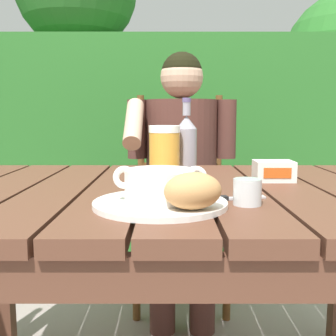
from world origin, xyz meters
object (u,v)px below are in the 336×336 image
Objects in this scene: serving_plate at (161,204)px; soup_bowl at (161,184)px; person_eating at (182,164)px; water_glass_small at (248,192)px; beer_glass at (165,157)px; table_knife at (227,198)px; bread_roll at (194,191)px; butter_tub at (274,171)px; beer_bottle at (187,149)px; chair_near_diner at (181,202)px.

soup_bowl is at bearing 97.13° from serving_plate.
water_glass_small is (0.12, -0.93, 0.05)m from person_eating.
table_knife is (0.14, -0.15, -0.08)m from beer_glass.
bread_roll is 0.49m from butter_tub.
soup_bowl is (-0.08, -0.94, 0.07)m from person_eating.
person_eating is 8.55× the size of bread_roll.
serving_plate is at bearing -91.99° from beer_glass.
person_eating is 4.97× the size of beer_bottle.
butter_tub is at bearing 19.48° from beer_glass.
beer_glass is at bearing -95.35° from person_eating.
person_eating is 0.66m from butter_tub.
serving_plate is at bearing -134.71° from butter_tub.
water_glass_small is 0.35m from butter_tub.
soup_bowl is 0.28m from beer_bottle.
serving_plate is at bearing -156.99° from table_knife.
table_knife is (0.09, 0.14, -0.04)m from bread_roll.
butter_tub is at bearing 45.29° from serving_plate.
water_glass_small is 0.07m from table_knife.
table_knife is (-0.04, 0.05, -0.02)m from water_glass_small.
chair_near_diner is 0.89m from butter_tub.
serving_plate is (-0.08, -1.14, 0.25)m from chair_near_diner.
bread_roll is at bearing -143.82° from water_glass_small.
beer_glass is at bearing 131.68° from water_glass_small.
butter_tub is at bearing -67.23° from person_eating.
table_knife is (0.15, 0.06, -0.04)m from soup_bowl.
person_eating is at bearing 94.97° from table_knife.
person_eating is 0.73m from beer_glass.
person_eating is 5.91× the size of soup_bowl.
beer_glass is at bearing -94.37° from chair_near_diner.
bread_roll reaches higher than water_glass_small.
chair_near_diner reaches higher than butter_tub.
bread_roll is at bearing -49.40° from serving_plate.
person_eating is 0.88m from table_knife.
chair_near_diner is 5.04× the size of soup_bowl.
beer_glass is at bearing 88.01° from soup_bowl.
water_glass_small is at bearing 4.21° from soup_bowl.
serving_plate is 4.69× the size of water_glass_small.
chair_near_diner reaches higher than serving_plate.
beer_bottle is (0.06, 0.05, 0.02)m from beer_glass.
table_knife is at bearing 23.01° from serving_plate.
serving_plate is at bearing -104.38° from beer_bottle.
beer_bottle is 0.24m from table_knife.
chair_near_diner is at bearing 86.09° from soup_bowl.
soup_bowl is 1.21× the size of beer_glass.
water_glass_small is (0.18, -0.21, -0.05)m from beer_glass.
soup_bowl is 0.47m from butter_tub.
person_eating reaches higher than beer_bottle.
chair_near_diner is at bearing 86.09° from serving_plate.
person_eating is 1.02m from bread_roll.
serving_plate is 1.20× the size of beer_bottle.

